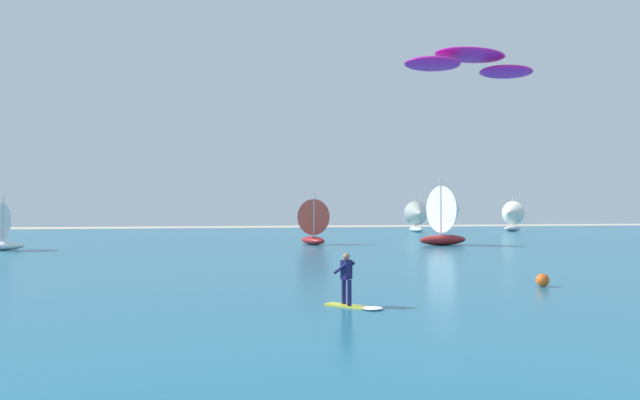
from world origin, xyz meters
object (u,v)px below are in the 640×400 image
Objects in this scene: sailboat_mid_right at (449,215)px; marker_buoy at (542,280)px; sailboat_mid_left at (418,216)px; sailboat_heeled_over at (510,216)px; kitesurfer at (352,288)px; kite at (470,63)px; sailboat_anchored_offshore at (310,221)px.

marker_buoy is (-7.44, -25.33, -2.33)m from sailboat_mid_right.
sailboat_mid_right reaches higher than sailboat_mid_left.
kitesurfer is at bearing -123.88° from sailboat_heeled_over.
sailboat_mid_right is (8.79, 21.95, -7.03)m from kite.
sailboat_mid_left is at bearing 50.65° from sailboat_anchored_offshore.
sailboat_anchored_offshore is at bearing -129.35° from sailboat_mid_left.
sailboat_heeled_over is at bearing 2.49° from sailboat_mid_left.
kite is at bearing -111.84° from sailboat_mid_right.
marker_buoy is at bearing -106.37° from sailboat_mid_right.
sailboat_heeled_over is at bearing 61.30° from marker_buoy.
sailboat_heeled_over is at bearing 51.83° from sailboat_mid_right.
sailboat_heeled_over is 59.59m from marker_buoy.
kitesurfer is 0.38× the size of sailboat_mid_left.
sailboat_anchored_offshore is 11.97m from sailboat_mid_right.
sailboat_mid_right is (11.46, -3.41, 0.57)m from sailboat_anchored_offshore.
kitesurfer is 0.27× the size of kite.
kite is 24.67m from sailboat_mid_right.
sailboat_mid_right reaches higher than kitesurfer.
kitesurfer is at bearing -119.37° from sailboat_mid_right.
sailboat_mid_left reaches higher than sailboat_anchored_offshore.
marker_buoy is at bearing -68.16° from kite.
kite is 1.44× the size of sailboat_heeled_over.
sailboat_anchored_offshore is (-2.67, 25.35, -7.60)m from kite.
kite is at bearing 111.84° from marker_buoy.
sailboat_mid_left is 53.74m from marker_buoy.
sailboat_heeled_over is 13.86m from sailboat_mid_left.
sailboat_heeled_over is 9.18× the size of marker_buoy.
sailboat_mid_left is at bearing 74.47° from sailboat_mid_right.
sailboat_heeled_over is at bearing 56.12° from kitesurfer.
sailboat_anchored_offshore is 29.07m from marker_buoy.
sailboat_heeled_over reaches higher than kitesurfer.
kite is 57.79m from sailboat_heeled_over.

